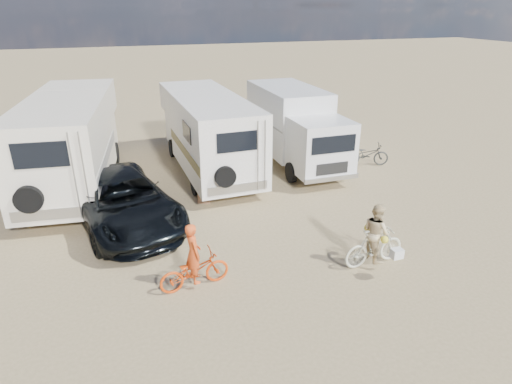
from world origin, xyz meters
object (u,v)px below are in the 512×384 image
object	(u,v)px
rv_main	(208,134)
box_truck	(296,128)
bike_woman	(374,247)
rider_woman	(375,238)
rider_man	(194,260)
dark_suv	(122,200)
bike_man	(194,271)
cooler	(152,207)
rv_left	(72,144)
crate	(205,197)
bike_parked	(367,154)

from	to	relation	value
rv_main	box_truck	distance (m)	3.76
bike_woman	rider_woman	distance (m)	0.25
box_truck	rider_man	size ratio (longest dim) A/B	4.32
dark_suv	rider_woman	distance (m)	7.66
box_truck	dark_suv	size ratio (longest dim) A/B	1.16
bike_man	cooler	distance (m)	4.48
rv_main	rider_woman	xyz separation A→B (m)	(2.45, -8.45, -0.77)
bike_man	cooler	size ratio (longest dim) A/B	2.81
rv_left	crate	size ratio (longest dim) A/B	19.70
rider_woman	cooler	size ratio (longest dim) A/B	2.53
bike_man	bike_woman	distance (m)	4.73
bike_parked	box_truck	bearing A→B (deg)	86.77
bike_woman	rider_man	world-z (taller)	rider_man
rv_left	dark_suv	bearing A→B (deg)	-61.96
rider_woman	cooler	distance (m)	7.23
bike_parked	rider_woman	bearing A→B (deg)	169.35
rv_left	bike_woman	world-z (taller)	rv_left
dark_suv	bike_man	size ratio (longest dim) A/B	3.29
box_truck	dark_suv	world-z (taller)	box_truck
box_truck	crate	bearing A→B (deg)	-149.57
dark_suv	box_truck	bearing A→B (deg)	11.79
rv_main	cooler	world-z (taller)	rv_main
box_truck	rv_main	bearing A→B (deg)	175.20
bike_man	bike_woman	world-z (taller)	bike_woman
cooler	dark_suv	bearing A→B (deg)	-134.72
rv_left	rider_woman	size ratio (longest dim) A/B	5.28
rider_man	bike_woman	bearing A→B (deg)	-103.73
rv_left	cooler	xyz separation A→B (m)	(2.38, -3.43, -1.43)
rv_left	rider_man	bearing A→B (deg)	-62.87
box_truck	bike_parked	size ratio (longest dim) A/B	3.61
rv_main	rv_left	xyz separation A→B (m)	(-5.15, -0.04, 0.13)
rider_woman	dark_suv	bearing A→B (deg)	49.79
bike_woman	crate	distance (m)	6.39
box_truck	bike_woman	xyz separation A→B (m)	(-1.29, -8.11, -1.04)
cooler	rv_left	bearing A→B (deg)	147.21
dark_suv	crate	bearing A→B (deg)	3.14
rv_left	cooler	bearing A→B (deg)	-48.34
dark_suv	bike_woman	xyz separation A→B (m)	(6.12, -4.60, -0.27)
rider_man	rider_woman	bearing A→B (deg)	-103.73
bike_woman	bike_parked	bearing A→B (deg)	-34.09
bike_parked	crate	distance (m)	7.60
rv_left	bike_parked	world-z (taller)	rv_left
rider_woman	bike_parked	xyz separation A→B (m)	(4.11, 6.89, -0.30)
rv_main	box_truck	world-z (taller)	box_truck
dark_suv	bike_woman	distance (m)	7.66
rv_left	bike_woman	bearing A→B (deg)	-41.00
rv_main	bike_woman	world-z (taller)	rv_main
bike_parked	cooler	xyz separation A→B (m)	(-9.32, -1.91, -0.24)
rider_man	rider_woman	distance (m)	4.73
rv_left	dark_suv	size ratio (longest dim) A/B	1.45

